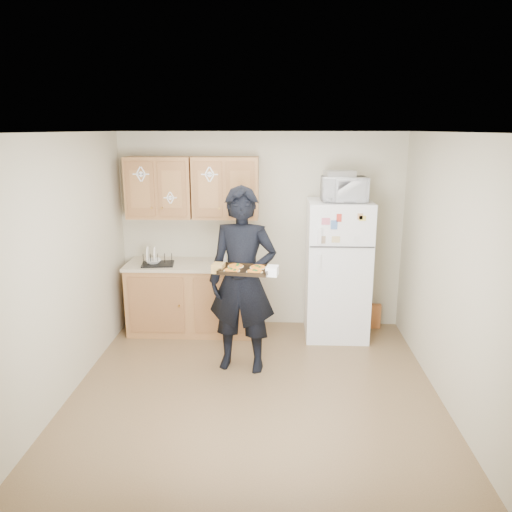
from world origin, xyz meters
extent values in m
plane|color=brown|center=(0.00, 0.00, 0.00)|extent=(3.60, 3.60, 0.00)
plane|color=beige|center=(0.00, 0.00, 2.50)|extent=(3.60, 3.60, 0.00)
cube|color=beige|center=(0.00, 1.80, 1.25)|extent=(3.60, 0.04, 2.50)
cube|color=beige|center=(0.00, -1.80, 1.25)|extent=(3.60, 0.04, 2.50)
cube|color=beige|center=(-1.80, 0.00, 1.25)|extent=(0.04, 3.60, 2.50)
cube|color=beige|center=(1.80, 0.00, 1.25)|extent=(0.04, 3.60, 2.50)
cube|color=white|center=(0.95, 1.43, 0.85)|extent=(0.75, 0.70, 1.70)
cube|color=olive|center=(-0.85, 1.48, 0.43)|extent=(1.60, 0.60, 0.86)
cube|color=tan|center=(-0.85, 1.48, 0.88)|extent=(1.64, 0.64, 0.04)
cube|color=olive|center=(-1.25, 1.61, 1.83)|extent=(0.80, 0.33, 0.75)
cube|color=olive|center=(-0.43, 1.61, 1.83)|extent=(0.80, 0.33, 0.75)
cube|color=#C18A44|center=(1.47, 1.67, 0.16)|extent=(0.20, 0.07, 0.32)
imported|color=black|center=(-0.15, 0.49, 0.99)|extent=(0.78, 0.58, 1.97)
cube|color=black|center=(-0.10, 0.19, 1.18)|extent=(0.53, 0.42, 0.04)
cylinder|color=orange|center=(-0.23, 0.13, 1.20)|extent=(0.16, 0.16, 0.02)
cylinder|color=orange|center=(-0.01, 0.10, 1.20)|extent=(0.16, 0.16, 0.02)
cylinder|color=orange|center=(-0.20, 0.29, 1.20)|extent=(0.16, 0.16, 0.02)
cylinder|color=orange|center=(0.02, 0.26, 1.20)|extent=(0.16, 0.16, 0.02)
imported|color=white|center=(0.98, 1.38, 1.84)|extent=(0.53, 0.37, 0.29)
cube|color=silver|center=(0.93, 1.41, 2.02)|extent=(0.36, 0.28, 0.07)
cube|color=black|center=(-1.26, 1.38, 0.98)|extent=(0.42, 0.34, 0.15)
imported|color=white|center=(-1.32, 1.38, 0.94)|extent=(0.25, 0.25, 0.05)
imported|color=white|center=(-0.46, 1.41, 1.00)|extent=(0.09, 0.09, 0.20)
camera|label=1|loc=(0.20, -4.49, 2.53)|focal=35.00mm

